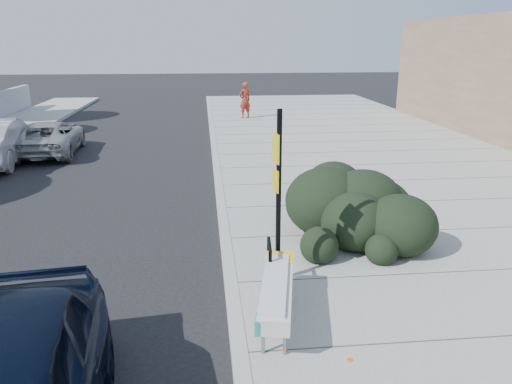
# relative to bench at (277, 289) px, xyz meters

# --- Properties ---
(ground) EXTENTS (120.00, 120.00, 0.00)m
(ground) POSITION_rel_bench_xyz_m (-0.60, 1.26, -0.66)
(ground) COLOR black
(ground) RESTS_ON ground
(sidewalk_near) EXTENTS (11.20, 50.00, 0.15)m
(sidewalk_near) POSITION_rel_bench_xyz_m (5.00, 6.26, -0.59)
(sidewalk_near) COLOR gray
(sidewalk_near) RESTS_ON ground
(curb_near) EXTENTS (0.22, 50.00, 0.17)m
(curb_near) POSITION_rel_bench_xyz_m (-0.60, 6.26, -0.58)
(curb_near) COLOR #9E9E99
(curb_near) RESTS_ON ground
(bench) EXTENTS (0.85, 2.17, 0.65)m
(bench) POSITION_rel_bench_xyz_m (0.00, 0.00, 0.00)
(bench) COLOR gray
(bench) RESTS_ON sidewalk_near
(bike_rack) EXTENTS (0.10, 0.60, 0.87)m
(bike_rack) POSITION_rel_bench_xyz_m (0.00, 0.87, 0.01)
(bike_rack) COLOR black
(bike_rack) RESTS_ON sidewalk_near
(sign_post) EXTENTS (0.13, 0.34, 2.93)m
(sign_post) POSITION_rel_bench_xyz_m (0.19, 1.29, 1.14)
(sign_post) COLOR black
(sign_post) RESTS_ON sidewalk_near
(hedge) EXTENTS (2.45, 4.29, 1.54)m
(hedge) POSITION_rel_bench_xyz_m (2.02, 3.76, 0.26)
(hedge) COLOR black
(hedge) RESTS_ON sidewalk_near
(suv_silver) EXTENTS (2.34, 4.59, 1.24)m
(suv_silver) POSITION_rel_bench_xyz_m (-6.73, 12.73, -0.04)
(suv_silver) COLOR #9A9D9F
(suv_silver) RESTS_ON ground
(pedestrian) EXTENTS (0.82, 0.72, 1.89)m
(pedestrian) POSITION_rel_bench_xyz_m (1.23, 20.10, 0.43)
(pedestrian) COLOR maroon
(pedestrian) RESTS_ON sidewalk_near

